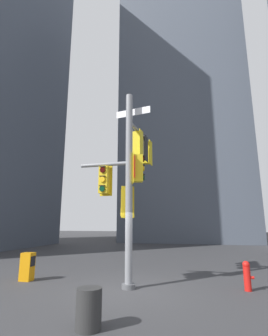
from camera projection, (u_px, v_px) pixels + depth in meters
ground at (129, 289)px, 8.42m from camera, size 120.00×120.00×0.00m
building_mid_block at (181, 60)px, 39.39m from camera, size 15.37×15.37×53.75m
signal_pole_assembly at (132, 171)px, 9.85m from camera, size 2.70×2.94×7.02m
fire_hydrant at (247, 275)px, 8.25m from camera, size 0.33×0.23×0.92m
newspaper_box at (27, 267)px, 9.70m from camera, size 0.45×0.36×1.02m
trash_bin at (89, 309)px, 5.26m from camera, size 0.54×0.54×0.80m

